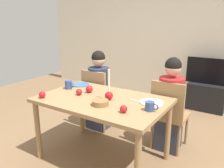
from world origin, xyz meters
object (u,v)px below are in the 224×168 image
at_px(chair_left, 98,96).
at_px(apple_by_left_plate, 89,89).
at_px(dining_table, 102,106).
at_px(candle_centerpiece, 109,94).
at_px(person_right_child, 170,106).
at_px(tv_stand, 206,96).
at_px(chair_right, 169,111).
at_px(person_left_child, 99,92).
at_px(plate_left, 80,85).
at_px(mug_right, 150,106).
at_px(apple_by_right_mug, 79,92).
at_px(bowl_walnuts, 100,103).
at_px(mug_left, 69,85).
at_px(tv, 209,71).
at_px(plate_right, 152,102).
at_px(apple_far_edge, 124,109).
at_px(apple_near_candle, 42,95).

xyz_separation_m(chair_left, apple_by_left_plate, (0.26, -0.51, 0.28)).
bearing_deg(dining_table, candle_centerpiece, 10.56).
height_order(person_right_child, tv_stand, person_right_child).
bearing_deg(chair_right, candle_centerpiece, -129.28).
bearing_deg(apple_by_left_plate, candle_centerpiece, -13.78).
bearing_deg(chair_right, person_left_child, 178.27).
bearing_deg(plate_left, mug_right, -15.91).
distance_m(tv_stand, apple_by_right_mug, 2.60).
height_order(dining_table, tv_stand, dining_table).
relative_size(bowl_walnuts, apple_by_right_mug, 2.32).
bearing_deg(apple_by_right_mug, mug_left, 156.39).
relative_size(chair_right, tv, 1.14).
xyz_separation_m(plate_left, plate_right, (1.07, -0.12, 0.00)).
bearing_deg(plate_left, apple_by_left_plate, -32.48).
distance_m(dining_table, candle_centerpiece, 0.17).
distance_m(dining_table, plate_right, 0.55).
bearing_deg(chair_left, apple_by_right_mug, -71.78).
bearing_deg(tv_stand, apple_far_edge, -96.96).
relative_size(candle_centerpiece, bowl_walnuts, 1.99).
bearing_deg(chair_right, mug_left, -154.96).
relative_size(person_left_child, mug_right, 8.83).
bearing_deg(tv_stand, mug_right, -92.88).
bearing_deg(apple_by_left_plate, chair_right, 32.03).
height_order(person_right_child, tv, person_right_child).
height_order(candle_centerpiece, apple_far_edge, candle_centerpiece).
relative_size(tv, plate_left, 3.36).
bearing_deg(apple_by_right_mug, chair_right, 36.94).
bearing_deg(mug_left, apple_near_candle, -90.95).
distance_m(chair_left, chair_right, 1.07).
bearing_deg(mug_right, candle_centerpiece, 174.35).
relative_size(plate_right, apple_by_left_plate, 2.85).
bearing_deg(tv, chair_right, -94.54).
distance_m(plate_left, bowl_walnuts, 0.80).
relative_size(chair_left, tv, 1.14).
relative_size(chair_right, tv_stand, 1.41).
relative_size(plate_left, bowl_walnuts, 1.39).
bearing_deg(plate_left, tv, 58.03).
bearing_deg(bowl_walnuts, person_left_child, 126.81).
height_order(candle_centerpiece, apple_by_left_plate, candle_centerpiece).
bearing_deg(apple_by_right_mug, tv, 66.97).
distance_m(person_right_child, apple_by_right_mug, 1.12).
distance_m(person_left_child, tv_stand, 2.08).
relative_size(chair_right, mug_right, 6.78).
bearing_deg(apple_far_edge, bowl_walnuts, 172.74).
bearing_deg(apple_far_edge, mug_right, 43.07).
bearing_deg(dining_table, bowl_walnuts, -60.28).
distance_m(chair_left, plate_right, 1.14).
distance_m(chair_left, tv, 2.09).
bearing_deg(bowl_walnuts, plate_left, 144.78).
relative_size(candle_centerpiece, plate_right, 1.35).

